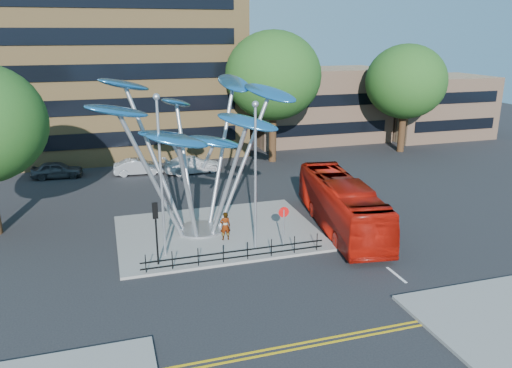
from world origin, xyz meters
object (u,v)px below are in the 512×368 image
object	(u,v)px
tree_far	(406,82)
traffic_light_island	(156,220)
pedestrian	(225,226)
parked_car_right	(193,164)
street_lamp_right	(255,163)
red_bus	(341,204)
street_lamp_left	(160,163)
tree_right	(273,76)
parked_car_mid	(138,167)
no_entry_sign_island	(284,220)
leaf_sculpture	(195,122)
parked_car_left	(57,170)

from	to	relation	value
tree_far	traffic_light_island	bearing A→B (deg)	-144.16
pedestrian	parked_car_right	size ratio (longest dim) A/B	0.34
street_lamp_right	pedestrian	bearing A→B (deg)	129.74
red_bus	street_lamp_left	bearing A→B (deg)	-165.99
tree_right	parked_car_mid	xyz separation A→B (m)	(-12.60, -0.99, -7.35)
traffic_light_island	pedestrian	xyz separation A→B (m)	(4.15, 2.12, -1.61)
traffic_light_island	no_entry_sign_island	distance (m)	7.05
tree_right	red_bus	bearing A→B (deg)	-94.61
leaf_sculpture	pedestrian	world-z (taller)	leaf_sculpture
tree_far	parked_car_left	xyz separation A→B (m)	(-33.26, -0.03, -6.40)
leaf_sculpture	parked_car_mid	world-z (taller)	leaf_sculpture
tree_far	parked_car_mid	distance (m)	27.38
no_entry_sign_island	parked_car_right	xyz separation A→B (m)	(-1.99, 17.77, -1.08)
traffic_light_island	pedestrian	world-z (taller)	traffic_light_island
parked_car_right	parked_car_left	bearing A→B (deg)	76.03
pedestrian	parked_car_left	xyz separation A→B (m)	(-10.41, 17.34, -0.30)
street_lamp_right	red_bus	bearing A→B (deg)	14.87
tree_far	no_entry_sign_island	world-z (taller)	tree_far
street_lamp_left	red_bus	world-z (taller)	street_lamp_left
tree_right	pedestrian	xyz separation A→B (m)	(-8.85, -17.38, -7.03)
street_lamp_left	parked_car_mid	size ratio (longest dim) A/B	2.11
no_entry_sign_island	tree_right	bearing A→B (deg)	72.88
street_lamp_left	parked_car_mid	xyz separation A→B (m)	(-0.10, 17.51, -4.67)
parked_car_mid	pedestrian	bearing A→B (deg)	-165.39
parked_car_left	parked_car_mid	size ratio (longest dim) A/B	0.99
no_entry_sign_island	parked_car_left	distance (m)	23.57
tree_far	parked_car_mid	bearing A→B (deg)	-177.86
parked_car_mid	street_lamp_right	bearing A→B (deg)	-162.47
leaf_sculpture	parked_car_right	bearing A→B (deg)	81.31
tree_right	street_lamp_left	world-z (taller)	tree_right
no_entry_sign_island	parked_car_mid	xyz separation A→B (m)	(-6.60, 18.49, -1.13)
street_lamp_right	traffic_light_island	world-z (taller)	street_lamp_right
street_lamp_right	traffic_light_island	size ratio (longest dim) A/B	2.42
leaf_sculpture	tree_right	bearing A→B (deg)	56.69
street_lamp_left	parked_car_left	size ratio (longest dim) A/B	2.13
red_bus	no_entry_sign_island	bearing A→B (deg)	-147.17
parked_car_left	parked_car_right	distance (m)	11.40
red_bus	pedestrian	bearing A→B (deg)	-171.78
tree_right	pedestrian	size ratio (longest dim) A/B	7.06
no_entry_sign_island	parked_car_mid	distance (m)	19.67
tree_far	parked_car_left	size ratio (longest dim) A/B	2.61
leaf_sculpture	no_entry_sign_island	distance (m)	7.71
street_lamp_left	street_lamp_right	world-z (taller)	street_lamp_left
traffic_light_island	parked_car_left	bearing A→B (deg)	107.83
red_bus	pedestrian	world-z (taller)	red_bus
traffic_light_island	pedestrian	bearing A→B (deg)	27.11
no_entry_sign_island	parked_car_right	size ratio (longest dim) A/B	0.49
tree_right	red_bus	world-z (taller)	tree_right
no_entry_sign_island	pedestrian	xyz separation A→B (m)	(-2.85, 2.11, -0.81)
street_lamp_left	pedestrian	world-z (taller)	street_lamp_left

